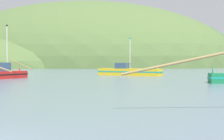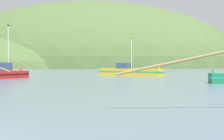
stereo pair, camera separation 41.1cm
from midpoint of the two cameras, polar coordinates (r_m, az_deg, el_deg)
The scene contains 4 objects.
hill_far_left at distance 198.35m, azimuth -5.35°, elevation 0.55°, with size 181.60×145.28×75.57m, color #516B38.
hill_mid_right at distance 230.90m, azimuth -0.79°, elevation 0.65°, with size 179.57×143.65×81.52m, color #386633.
fishing_boat_yellow at distance 55.78m, azimuth 2.74°, elevation -0.24°, with size 11.69×5.07×6.49m.
fishing_boat_red at distance 47.40m, azimuth -18.78°, elevation -0.56°, with size 9.61×7.25×7.52m.
Camera 1 is at (6.16, -6.28, 2.10)m, focal length 51.99 mm.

